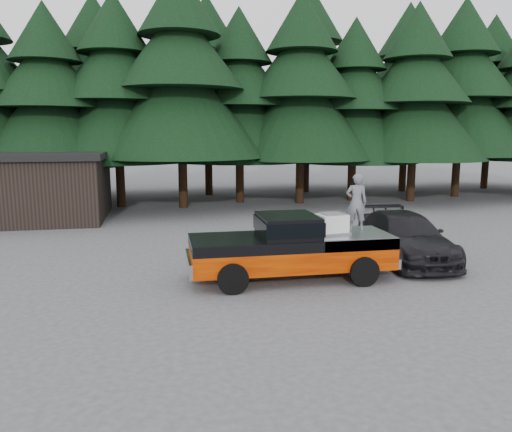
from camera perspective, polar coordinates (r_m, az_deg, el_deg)
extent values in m
plane|color=#464648|center=(14.72, -1.58, -7.26)|extent=(120.00, 120.00, 0.00)
cube|color=black|center=(14.36, 3.64, -1.03)|extent=(1.66, 1.90, 0.59)
cube|color=silver|center=(14.70, 8.67, -0.95)|extent=(0.89, 0.78, 0.55)
imported|color=#5B5E63|center=(15.21, 11.40, 1.56)|extent=(0.71, 0.56, 1.72)
imported|color=black|center=(17.56, 16.61, -2.28)|extent=(2.58, 5.48, 1.55)
cube|color=black|center=(26.90, -25.38, 2.78)|extent=(8.00, 6.00, 3.00)
cube|color=black|center=(26.78, -25.63, 6.29)|extent=(8.40, 6.40, 0.30)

